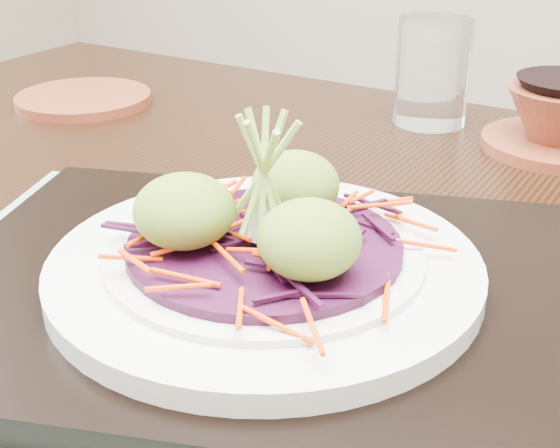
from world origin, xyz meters
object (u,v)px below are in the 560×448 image
at_px(white_plate, 265,266).
at_px(water_glass, 432,72).
at_px(serving_tray, 265,291).
at_px(terracotta_side_plate, 84,99).
at_px(dining_table, 286,357).

relative_size(white_plate, water_glass, 2.44).
bearing_deg(water_glass, serving_tray, -86.56).
relative_size(terracotta_side_plate, water_glass, 1.41).
distance_m(dining_table, water_glass, 0.35).
bearing_deg(water_glass, terracotta_side_plate, -162.88).
distance_m(serving_tray, water_glass, 0.41).
bearing_deg(serving_tray, terracotta_side_plate, 127.17).
bearing_deg(water_glass, white_plate, -86.56).
height_order(terracotta_side_plate, water_glass, water_glass).
distance_m(dining_table, serving_tray, 0.15).
bearing_deg(white_plate, water_glass, 93.44).
relative_size(dining_table, water_glass, 11.98).
relative_size(serving_tray, white_plate, 1.54).
bearing_deg(dining_table, terracotta_side_plate, 154.71).
bearing_deg(dining_table, white_plate, -67.16).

